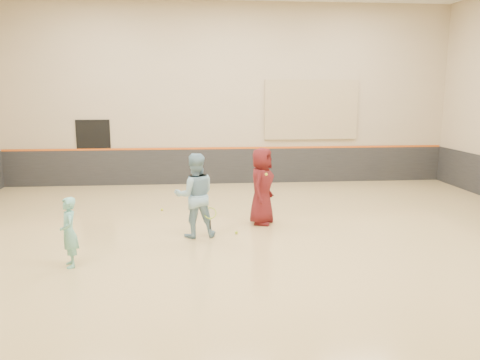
{
  "coord_description": "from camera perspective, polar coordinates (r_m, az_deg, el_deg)",
  "views": [
    {
      "loc": [
        -1.05,
        -9.81,
        3.06
      ],
      "look_at": [
        -0.13,
        0.4,
        1.15
      ],
      "focal_mm": 35.0,
      "sensor_mm": 36.0,
      "label": 1
    }
  ],
  "objects": [
    {
      "name": "room",
      "position": [
        10.12,
        0.96,
        -2.28
      ],
      "size": [
        15.04,
        12.04,
        6.22
      ],
      "color": "tan",
      "rests_on": "ground"
    },
    {
      "name": "wainscot_back",
      "position": [
        16.01,
        -1.31,
        1.71
      ],
      "size": [
        14.9,
        0.04,
        1.2
      ],
      "primitive_type": "cube",
      "color": "#232326",
      "rests_on": "floor"
    },
    {
      "name": "accent_stripe",
      "position": [
        15.91,
        -1.32,
        3.91
      ],
      "size": [
        14.9,
        0.03,
        0.06
      ],
      "primitive_type": "cube",
      "color": "#D85914",
      "rests_on": "wall_back"
    },
    {
      "name": "acoustic_panel",
      "position": [
        16.23,
        8.69,
        8.46
      ],
      "size": [
        3.2,
        0.08,
        2.0
      ],
      "primitive_type": "cube",
      "color": "tan",
      "rests_on": "wall_back"
    },
    {
      "name": "doorway",
      "position": [
        16.28,
        -17.35,
        3.16
      ],
      "size": [
        1.1,
        0.05,
        2.2
      ],
      "primitive_type": "cube",
      "color": "black",
      "rests_on": "floor"
    },
    {
      "name": "girl",
      "position": [
        8.86,
        -20.12,
        -6.01
      ],
      "size": [
        0.44,
        0.54,
        1.26
      ],
      "primitive_type": "imported",
      "rotation": [
        0.0,
        0.0,
        -1.21
      ],
      "color": "#71C4BA",
      "rests_on": "floor"
    },
    {
      "name": "instructor",
      "position": [
        10.03,
        -5.51,
        -1.88
      ],
      "size": [
        0.96,
        0.8,
        1.82
      ],
      "primitive_type": "imported",
      "rotation": [
        0.0,
        0.0,
        3.27
      ],
      "color": "#81AEC8",
      "rests_on": "floor"
    },
    {
      "name": "young_man",
      "position": [
        11.0,
        2.67,
        -0.74
      ],
      "size": [
        0.89,
        1.05,
        1.81
      ],
      "primitive_type": "imported",
      "rotation": [
        0.0,
        0.0,
        1.15
      ],
      "color": "#571418",
      "rests_on": "floor"
    },
    {
      "name": "held_racket",
      "position": [
        9.94,
        -3.66,
        -4.05
      ],
      "size": [
        0.38,
        0.38,
        0.49
      ],
      "primitive_type": null,
      "color": "#97BE29",
      "rests_on": "instructor"
    },
    {
      "name": "spare_racket",
      "position": [
        14.14,
        2.74,
        -1.64
      ],
      "size": [
        0.76,
        0.76,
        0.15
      ],
      "primitive_type": null,
      "color": "#ABB928",
      "rests_on": "floor"
    },
    {
      "name": "ball_under_racket",
      "position": [
        10.36,
        -0.45,
        -6.42
      ],
      "size": [
        0.07,
        0.07,
        0.07
      ],
      "primitive_type": "sphere",
      "color": "#B4D331",
      "rests_on": "floor"
    },
    {
      "name": "ball_in_hand",
      "position": [
        10.71,
        3.22,
        0.69
      ],
      "size": [
        0.07,
        0.07,
        0.07
      ],
      "primitive_type": "sphere",
      "color": "yellow",
      "rests_on": "young_man"
    },
    {
      "name": "ball_beside_spare",
      "position": [
        12.52,
        -9.49,
        -3.58
      ],
      "size": [
        0.07,
        0.07,
        0.07
      ],
      "primitive_type": "sphere",
      "color": "gold",
      "rests_on": "floor"
    }
  ]
}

